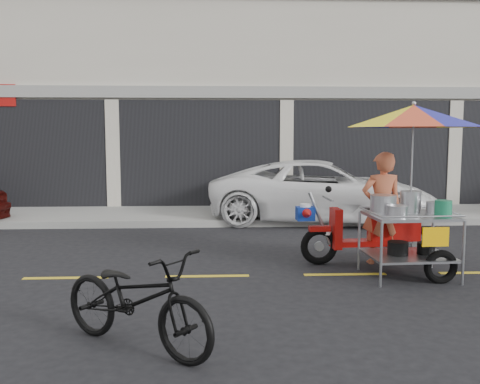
{
  "coord_description": "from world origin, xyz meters",
  "views": [
    {
      "loc": [
        -1.89,
        -7.49,
        2.04
      ],
      "look_at": [
        -1.5,
        0.6,
        1.15
      ],
      "focal_mm": 40.0,
      "sensor_mm": 36.0,
      "label": 1
    }
  ],
  "objects": [
    {
      "name": "ground",
      "position": [
        0.0,
        0.0,
        0.0
      ],
      "size": [
        90.0,
        90.0,
        0.0
      ],
      "primitive_type": "plane",
      "color": "black"
    },
    {
      "name": "sidewalk",
      "position": [
        0.0,
        5.5,
        0.07
      ],
      "size": [
        45.0,
        3.0,
        0.15
      ],
      "primitive_type": "cube",
      "color": "gray",
      "rests_on": "ground"
    },
    {
      "name": "shophouse_block",
      "position": [
        2.82,
        10.59,
        4.24
      ],
      "size": [
        36.0,
        8.11,
        10.4
      ],
      "color": "beige",
      "rests_on": "ground"
    },
    {
      "name": "centerline",
      "position": [
        0.0,
        0.0,
        0.0
      ],
      "size": [
        42.0,
        0.1,
        0.01
      ],
      "primitive_type": "cube",
      "color": "gold",
      "rests_on": "ground"
    },
    {
      "name": "white_pickup",
      "position": [
        0.6,
        4.7,
        0.71
      ],
      "size": [
        5.46,
        3.19,
        1.43
      ],
      "primitive_type": "imported",
      "rotation": [
        0.0,
        0.0,
        1.4
      ],
      "color": "white",
      "rests_on": "ground"
    },
    {
      "name": "near_bicycle",
      "position": [
        -2.63,
        -2.57,
        0.49
      ],
      "size": [
        1.88,
        1.64,
        0.98
      ],
      "primitive_type": "imported",
      "rotation": [
        0.0,
        0.0,
        0.92
      ],
      "color": "black",
      "rests_on": "ground"
    },
    {
      "name": "food_vendor_rig",
      "position": [
        0.81,
        0.18,
        1.57
      ],
      "size": [
        2.53,
        1.99,
        2.5
      ],
      "rotation": [
        0.0,
        0.0,
        0.04
      ],
      "color": "black",
      "rests_on": "ground"
    }
  ]
}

